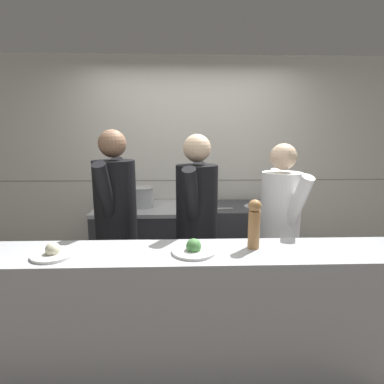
% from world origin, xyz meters
% --- Properties ---
extents(ground_plane, '(14.00, 14.00, 0.00)m').
position_xyz_m(ground_plane, '(0.00, 0.00, 0.00)').
color(ground_plane, '#4C4742').
extents(wall_back_tiled, '(8.00, 0.06, 2.60)m').
position_xyz_m(wall_back_tiled, '(0.00, 1.54, 1.30)').
color(wall_back_tiled, silver).
rests_on(wall_back_tiled, ground_plane).
extents(oven_range, '(1.05, 0.71, 0.91)m').
position_xyz_m(oven_range, '(-0.54, 1.14, 0.46)').
color(oven_range, '#38383D').
rests_on(oven_range, ground_plane).
extents(prep_counter, '(0.97, 0.65, 0.91)m').
position_xyz_m(prep_counter, '(0.51, 1.14, 0.45)').
color(prep_counter, '#38383D').
rests_on(prep_counter, ground_plane).
extents(pass_counter, '(2.79, 0.45, 0.97)m').
position_xyz_m(pass_counter, '(-0.03, -0.31, 0.48)').
color(pass_counter, '#B7BABF').
rests_on(pass_counter, ground_plane).
extents(stock_pot, '(0.27, 0.27, 0.22)m').
position_xyz_m(stock_pot, '(-0.55, 1.14, 1.03)').
color(stock_pot, '#B7BABF').
rests_on(stock_pot, oven_range).
extents(mixing_bowl_steel, '(0.29, 0.29, 0.08)m').
position_xyz_m(mixing_bowl_steel, '(0.73, 1.12, 0.95)').
color(mixing_bowl_steel, '#B7BABF').
rests_on(mixing_bowl_steel, prep_counter).
extents(chefs_knife, '(0.41, 0.06, 0.02)m').
position_xyz_m(chefs_knife, '(0.20, 1.01, 0.92)').
color(chefs_knife, '#B7BABF').
rests_on(chefs_knife, prep_counter).
extents(plated_dish_main, '(0.26, 0.26, 0.09)m').
position_xyz_m(plated_dish_main, '(-0.90, -0.36, 0.99)').
color(plated_dish_main, white).
rests_on(plated_dish_main, pass_counter).
extents(plated_dish_appetiser, '(0.28, 0.28, 0.10)m').
position_xyz_m(plated_dish_appetiser, '(-0.04, -0.34, 0.99)').
color(plated_dish_appetiser, white).
rests_on(plated_dish_appetiser, pass_counter).
extents(pepper_mill, '(0.08, 0.08, 0.33)m').
position_xyz_m(pepper_mill, '(0.36, -0.27, 1.14)').
color(pepper_mill, '#AD7A47').
rests_on(pepper_mill, pass_counter).
extents(chef_head_cook, '(0.39, 0.76, 1.75)m').
position_xyz_m(chef_head_cook, '(-0.68, 0.39, 0.97)').
color(chef_head_cook, black).
rests_on(chef_head_cook, ground_plane).
extents(chef_sous, '(0.42, 0.75, 1.71)m').
position_xyz_m(chef_sous, '(0.02, 0.31, 0.95)').
color(chef_sous, black).
rests_on(chef_sous, ground_plane).
extents(chef_line, '(0.42, 0.71, 1.63)m').
position_xyz_m(chef_line, '(0.73, 0.31, 0.91)').
color(chef_line, black).
rests_on(chef_line, ground_plane).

